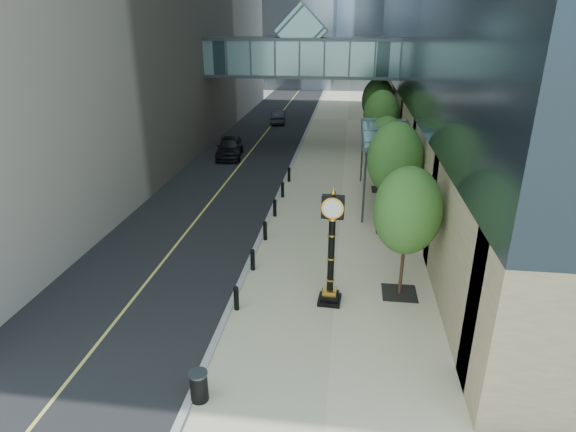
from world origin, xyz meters
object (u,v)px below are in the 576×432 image
(car_near, at_px, (230,147))
(car_far, at_px, (278,117))
(street_clock, at_px, (331,256))
(trash_bin, at_px, (199,387))
(pedestrian, at_px, (398,188))

(car_near, relative_size, car_far, 1.16)
(street_clock, bearing_deg, car_far, 105.40)
(street_clock, height_order, trash_bin, street_clock)
(car_near, bearing_deg, street_clock, -74.39)
(trash_bin, height_order, car_far, car_far)
(car_far, bearing_deg, car_near, 77.01)
(street_clock, height_order, pedestrian, street_clock)
(pedestrian, bearing_deg, car_near, -11.25)
(car_near, xyz_separation_m, car_far, (1.86, 14.47, -0.14))
(car_far, bearing_deg, street_clock, 95.92)
(trash_bin, distance_m, car_near, 27.32)
(street_clock, xyz_separation_m, car_near, (-9.13, 20.98, -1.23))
(pedestrian, bearing_deg, trash_bin, 92.50)
(pedestrian, height_order, car_far, pedestrian)
(street_clock, relative_size, car_far, 1.12)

